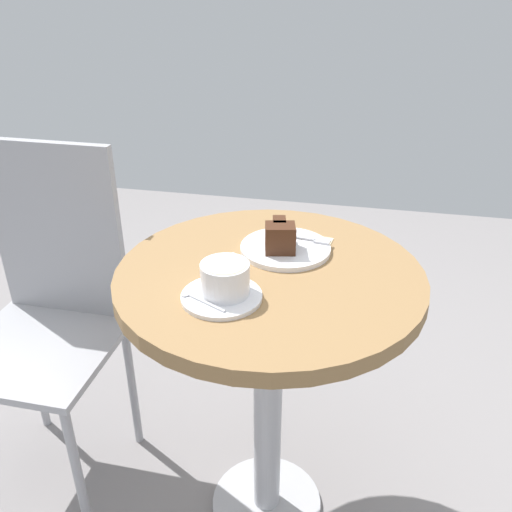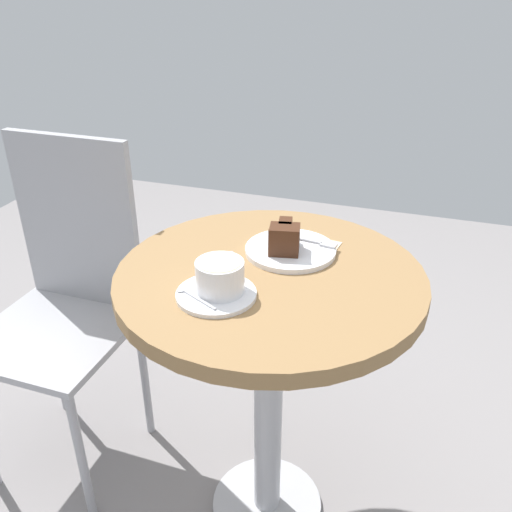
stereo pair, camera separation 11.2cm
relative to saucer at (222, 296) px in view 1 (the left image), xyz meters
The scene contains 10 objects.
ground_plane 0.77m from the saucer, 29.21° to the right, with size 4.40×4.40×0.01m, color gray.
cafe_table 0.20m from the saucer, 29.21° to the right, with size 0.66×0.66×0.75m.
saucer is the anchor object (origin of this frame).
coffee_cup 0.04m from the saucer, 32.02° to the right, with size 0.13×0.10×0.07m.
teaspoon 0.05m from the saucer, 123.08° to the left, with size 0.06×0.10×0.00m.
cake_plate 0.24m from the saucer, 21.69° to the right, with size 0.21×0.21×0.01m.
cake_slice 0.23m from the saucer, 20.68° to the right, with size 0.10×0.08×0.06m.
fork 0.30m from the saucer, 26.44° to the right, with size 0.04×0.15×0.00m.
napkin 0.27m from the saucer, 25.23° to the right, with size 0.16×0.15×0.00m.
cafe_chair 0.60m from the saucer, 68.73° to the left, with size 0.38×0.38×0.95m.
Camera 1 is at (-0.99, -0.18, 1.32)m, focal length 38.00 mm.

